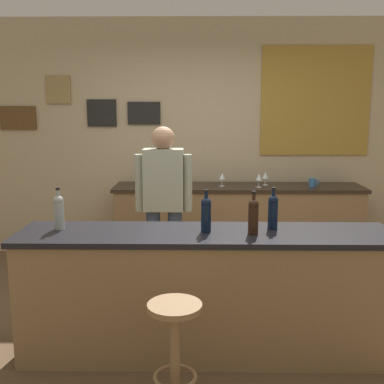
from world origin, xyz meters
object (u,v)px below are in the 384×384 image
at_px(bartender, 164,202).
at_px(wine_bottle_a, 59,211).
at_px(wine_bottle_d, 273,211).
at_px(wine_glass_a, 139,176).
at_px(wine_bottle_b, 205,213).
at_px(wine_glass_b, 168,177).
at_px(bar_stool, 175,339).
at_px(wine_bottle_c, 253,215).
at_px(coffee_mug, 313,183).
at_px(wine_glass_e, 265,176).
at_px(wine_glass_c, 222,177).
at_px(wine_glass_d, 259,177).

height_order(bartender, wine_bottle_a, bartender).
height_order(wine_bottle_d, wine_glass_a, wine_bottle_d).
xyz_separation_m(wine_bottle_b, wine_glass_b, (-0.39, 1.97, -0.05)).
xyz_separation_m(bar_stool, wine_bottle_d, (0.68, 0.78, 0.60)).
xyz_separation_m(wine_bottle_a, wine_glass_b, (0.67, 1.91, -0.05)).
relative_size(wine_bottle_c, wine_glass_a, 1.97).
height_order(bartender, wine_bottle_c, bartender).
height_order(wine_bottle_c, wine_glass_b, wine_bottle_c).
bearing_deg(wine_glass_a, coffee_mug, -2.20).
bearing_deg(wine_bottle_a, wine_bottle_b, -3.33).
bearing_deg(wine_glass_a, wine_bottle_c, -63.43).
relative_size(bar_stool, wine_glass_e, 4.39).
bearing_deg(wine_glass_c, coffee_mug, -1.63).
xyz_separation_m(wine_glass_c, wine_glass_d, (0.41, -0.06, 0.00)).
bearing_deg(wine_glass_c, bar_stool, -98.42).
xyz_separation_m(wine_glass_a, wine_glass_b, (0.34, -0.09, 0.00)).
bearing_deg(wine_bottle_b, wine_glass_e, 71.15).
bearing_deg(wine_glass_a, wine_bottle_d, -58.32).
xyz_separation_m(wine_glass_d, coffee_mug, (0.61, 0.03, -0.06)).
relative_size(wine_glass_b, wine_glass_d, 1.00).
bearing_deg(coffee_mug, bartender, -147.48).
distance_m(wine_glass_b, wine_glass_c, 0.61).
relative_size(bartender, wine_glass_a, 10.45).
xyz_separation_m(bar_stool, wine_bottle_b, (0.18, 0.69, 0.60)).
height_order(wine_glass_a, coffee_mug, wine_glass_a).
xyz_separation_m(wine_glass_a, wine_glass_d, (1.35, -0.11, 0.00)).
height_order(bar_stool, coffee_mug, coffee_mug).
bearing_deg(coffee_mug, wine_bottle_a, -139.90).
bearing_deg(wine_glass_b, wine_glass_a, 165.08).
xyz_separation_m(bartender, wine_bottle_b, (0.37, -0.97, 0.12)).
bearing_deg(wine_glass_d, bar_stool, -106.99).
height_order(wine_bottle_c, wine_glass_c, wine_bottle_c).
distance_m(wine_bottle_c, wine_glass_e, 2.18).
xyz_separation_m(wine_bottle_d, coffee_mug, (0.74, 1.90, -0.11)).
xyz_separation_m(bar_stool, wine_glass_e, (0.90, 2.78, 0.55)).
relative_size(wine_bottle_b, wine_glass_e, 1.97).
xyz_separation_m(bar_stool, wine_glass_b, (-0.21, 2.67, 0.55)).
xyz_separation_m(wine_bottle_c, wine_bottle_d, (0.16, 0.14, 0.00)).
relative_size(wine_bottle_b, wine_glass_c, 1.97).
distance_m(bartender, coffee_mug, 1.89).
bearing_deg(wine_glass_e, wine_bottle_b, -108.85).
xyz_separation_m(wine_bottle_a, wine_glass_d, (1.68, 1.90, -0.05)).
distance_m(bartender, wine_bottle_b, 1.04).
relative_size(wine_glass_b, wine_glass_c, 1.00).
distance_m(wine_bottle_a, wine_glass_a, 2.03).
height_order(wine_bottle_a, wine_bottle_d, same).
xyz_separation_m(wine_bottle_d, wine_glass_b, (-0.88, 1.88, -0.05)).
distance_m(bartender, wine_bottle_c, 1.24).
height_order(bar_stool, wine_glass_a, wine_glass_a).
bearing_deg(wine_glass_b, wine_bottle_a, -109.21).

